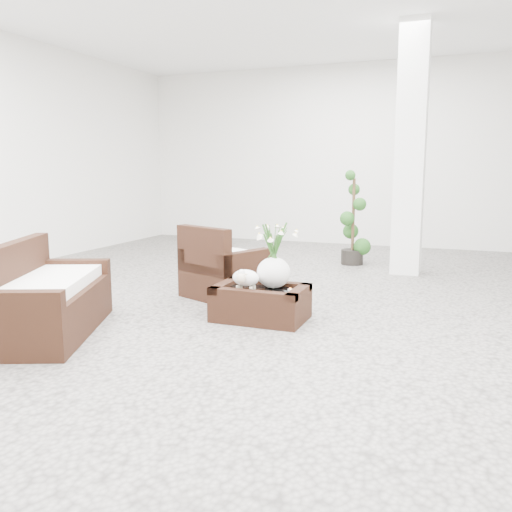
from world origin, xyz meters
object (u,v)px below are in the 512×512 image
(loveseat, at_px, (48,289))
(topiary, at_px, (353,219))
(armchair, at_px, (224,261))
(coffee_table, at_px, (261,304))

(loveseat, distance_m, topiary, 4.99)
(armchair, bearing_deg, coffee_table, 156.36)
(armchair, relative_size, loveseat, 0.54)
(coffee_table, height_order, loveseat, loveseat)
(topiary, bearing_deg, coffee_table, -93.78)
(loveseat, xyz_separation_m, topiary, (1.87, 4.61, 0.30))
(coffee_table, distance_m, loveseat, 2.01)
(coffee_table, relative_size, topiary, 0.62)
(coffee_table, distance_m, topiary, 3.53)
(coffee_table, relative_size, armchair, 1.06)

